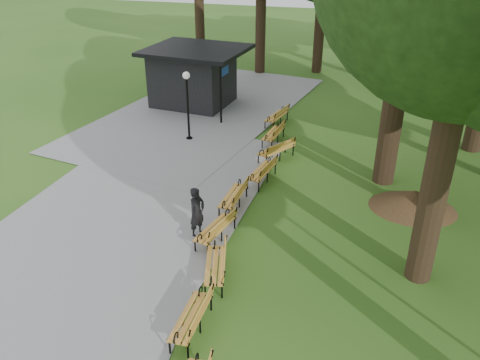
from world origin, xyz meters
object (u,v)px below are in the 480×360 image
(bench_7, at_px, (276,150))
(kiosk, at_px, (193,76))
(bench_4, at_px, (215,228))
(bench_5, at_px, (233,196))
(bench_6, at_px, (262,171))
(bench_2, at_px, (191,317))
(dirt_mound, at_px, (414,200))
(lamp_post, at_px, (187,92))
(bench_9, at_px, (277,116))
(bench_8, at_px, (273,134))
(person, at_px, (197,212))
(bench_3, at_px, (215,265))

(bench_7, bearing_deg, kiosk, -104.10)
(bench_4, relative_size, bench_5, 1.00)
(bench_6, xyz_separation_m, bench_7, (0.10, 2.07, 0.00))
(bench_2, relative_size, bench_4, 1.00)
(dirt_mound, bearing_deg, lamp_post, 159.11)
(bench_9, bearing_deg, dirt_mound, 55.85)
(bench_4, distance_m, bench_9, 10.25)
(bench_8, bearing_deg, dirt_mound, 59.91)
(lamp_post, bearing_deg, dirt_mound, -20.89)
(bench_2, relative_size, bench_6, 1.00)
(person, relative_size, bench_8, 0.87)
(kiosk, bearing_deg, person, -62.84)
(kiosk, bearing_deg, bench_8, -31.36)
(bench_2, height_order, bench_3, same)
(bench_9, bearing_deg, kiosk, -97.77)
(lamp_post, height_order, bench_8, lamp_post)
(bench_2, bearing_deg, person, -162.21)
(bench_5, bearing_deg, dirt_mound, 107.40)
(kiosk, distance_m, bench_5, 11.29)
(bench_2, height_order, bench_4, same)
(bench_8, bearing_deg, bench_7, 22.67)
(person, height_order, dirt_mound, person)
(dirt_mound, relative_size, bench_3, 1.31)
(bench_6, height_order, bench_7, same)
(bench_6, bearing_deg, bench_8, -164.64)
(bench_7, bearing_deg, person, 19.91)
(bench_5, xyz_separation_m, bench_6, (0.50, 2.15, 0.00))
(kiosk, height_order, bench_7, kiosk)
(person, height_order, bench_8, person)
(bench_9, bearing_deg, bench_4, 13.96)
(dirt_mound, distance_m, bench_3, 7.64)
(dirt_mound, distance_m, bench_2, 9.18)
(lamp_post, distance_m, bench_3, 10.21)
(bench_4, bearing_deg, kiosk, -143.93)
(bench_4, xyz_separation_m, bench_5, (-0.05, 2.09, 0.00))
(bench_2, bearing_deg, bench_5, -173.44)
(bench_7, bearing_deg, lamp_post, -73.04)
(bench_3, relative_size, bench_7, 1.00)
(person, bearing_deg, bench_8, 16.20)
(person, relative_size, bench_3, 0.87)
(bench_2, xyz_separation_m, bench_9, (-0.92, 14.07, 0.00))
(bench_3, height_order, bench_9, same)
(lamp_post, relative_size, bench_4, 1.64)
(bench_2, bearing_deg, bench_7, -179.60)
(dirt_mound, distance_m, bench_4, 6.98)
(bench_2, relative_size, bench_9, 1.00)
(bench_5, relative_size, bench_9, 1.00)
(bench_5, relative_size, bench_8, 1.00)
(person, height_order, bench_4, person)
(bench_4, xyz_separation_m, bench_8, (0.05, 8.02, 0.00))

